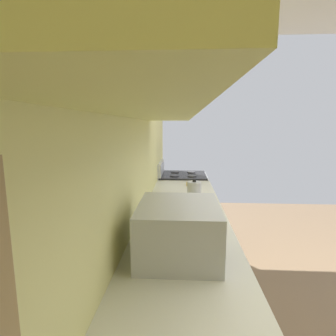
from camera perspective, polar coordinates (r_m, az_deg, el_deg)
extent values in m
cube|color=#DED886|center=(1.70, -9.02, 3.82)|extent=(4.47, 0.12, 2.76)
cube|color=#E3D37D|center=(1.68, 2.98, -31.85)|extent=(3.53, 0.61, 0.87)
cube|color=beige|center=(1.43, 3.14, -18.23)|extent=(3.56, 0.64, 0.02)
cube|color=#332819|center=(1.71, 15.09, -31.37)|extent=(0.01, 0.01, 0.80)
cube|color=#332819|center=(2.06, 12.38, -23.45)|extent=(0.01, 0.01, 0.80)
cube|color=#332819|center=(2.44, 10.67, -17.87)|extent=(0.01, 0.01, 0.80)
cube|color=#332819|center=(2.83, 9.50, -13.81)|extent=(0.01, 0.01, 0.80)
cube|color=#DFDB80|center=(1.32, -2.50, 24.34)|extent=(2.22, 0.35, 0.60)
cube|color=#B7BABF|center=(3.52, 3.25, -8.85)|extent=(0.61, 0.62, 0.89)
cube|color=black|center=(3.55, 8.40, -9.55)|extent=(0.48, 0.01, 0.49)
cube|color=black|center=(3.41, 3.32, -1.55)|extent=(0.58, 0.59, 0.02)
cube|color=#B7BABF|center=(3.40, -1.53, -0.17)|extent=(0.58, 0.04, 0.18)
cylinder|color=#38383D|center=(3.27, 5.27, -1.75)|extent=(0.11, 0.11, 0.01)
cylinder|color=#38383D|center=(3.54, 5.12, -0.91)|extent=(0.11, 0.11, 0.01)
cylinder|color=#38383D|center=(3.27, 1.38, -1.71)|extent=(0.11, 0.11, 0.01)
cylinder|color=#38383D|center=(3.54, 1.52, -0.88)|extent=(0.11, 0.11, 0.01)
cube|color=#B7BABF|center=(1.35, 2.32, -13.26)|extent=(0.45, 0.40, 0.26)
cube|color=black|center=(1.32, 11.38, -13.89)|extent=(0.28, 0.01, 0.18)
cube|color=#2D2D33|center=(1.53, 10.22, -10.68)|extent=(0.08, 0.01, 0.18)
cylinder|color=gold|center=(2.85, 5.24, -3.49)|extent=(0.12, 0.12, 0.04)
cylinder|color=#F2B254|center=(2.85, 5.24, -3.29)|extent=(0.10, 0.10, 0.02)
cylinder|color=#B7BABF|center=(2.30, 5.73, -5.01)|extent=(0.12, 0.12, 0.16)
cylinder|color=black|center=(2.28, 5.77, -2.72)|extent=(0.03, 0.03, 0.02)
cylinder|color=#B7BABF|center=(2.36, 5.68, -3.83)|extent=(0.08, 0.02, 0.05)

